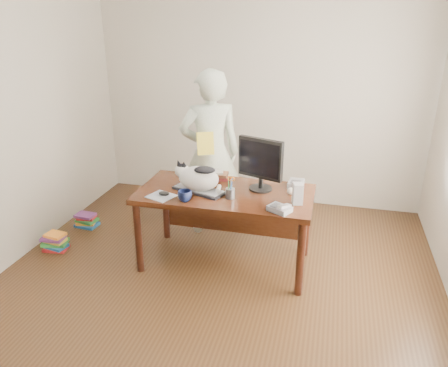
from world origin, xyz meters
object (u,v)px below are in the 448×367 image
Objects in this scene: desk at (227,203)px; speaker at (298,194)px; baseball at (291,191)px; calculator at (296,184)px; phone at (280,208)px; book_stack at (217,175)px; book_pile_b at (87,220)px; mouse at (164,193)px; person at (210,154)px; pen_cup at (230,192)px; cat at (197,177)px; coffee_mug at (185,196)px; book_pile_a at (55,242)px; keyboard at (199,190)px; monitor at (260,162)px.

desk is 0.73m from speaker.
baseball is 0.35× the size of calculator.
phone is 0.94× the size of book_stack.
book_pile_b is at bearing -168.18° from phone.
speaker reaches higher than mouse.
person is (-0.94, 0.35, 0.11)m from calculator.
calculator reaches higher than desk.
pen_cup is 0.49m from book_stack.
speaker is at bearing 16.51° from cat.
mouse is 0.90m from person.
coffee_mug is 0.46× the size of book_pile_a.
baseball is 0.26× the size of book_pile_b.
pen_cup is at bearing -14.94° from book_pile_b.
book_pile_b is (-2.38, 0.45, -0.77)m from speaker.
book_pile_a is (-1.46, 0.09, -0.71)m from coffee_mug.
baseball is at bearing 110.54° from phone.
keyboard is 1.95× the size of book_pile_a.
mouse is 0.23m from coffee_mug.
book_pile_a is 1.05× the size of book_pile_b.
calculator is 2.51m from book_pile_a.
mouse is 0.63× the size of speaker.
keyboard is 2.86× the size of speaker.
pen_cup reaches higher than calculator.
keyboard is at bearing 77.09° from coffee_mug.
speaker is 0.71× the size of book_pile_b.
coffee_mug is at bearing -152.52° from phone.
baseball reaches higher than desk.
cat is at bearing 162.54° from speaker.
book_pile_b is (-2.26, 0.65, -0.71)m from phone.
book_stack reaches higher than book_pile_a.
monitor is at bearing -146.95° from calculator.
book_pile_a is at bearing -93.13° from book_pile_b.
desk is at bearing 52.01° from coffee_mug.
keyboard is at bearing -170.47° from baseball.
calculator is (0.07, 0.59, -0.00)m from phone.
book_pile_b is at bearing -175.78° from cat.
mouse is at bearing 163.95° from coffee_mug.
keyboard is 0.81m from phone.
speaker is 2.78× the size of baseball.
book_stack reaches higher than calculator.
phone is 0.24m from speaker.
book_stack is (-0.16, 0.22, 0.18)m from desk.
desk is at bearing -179.49° from baseball.
baseball reaches higher than mouse.
book_pile_b is at bearing -13.01° from person.
coffee_mug is 0.97m from speaker.
mouse is at bearing -132.88° from book_stack.
person is at bearing 98.50° from mouse.
mouse is 0.61× the size of calculator.
book_pile_a is at bearing -171.67° from book_stack.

